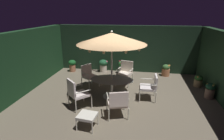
{
  "coord_description": "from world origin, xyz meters",
  "views": [
    {
      "loc": [
        0.79,
        -6.35,
        3.13
      ],
      "look_at": [
        -0.25,
        -0.11,
        1.05
      ],
      "focal_mm": 28.83,
      "sensor_mm": 36.0,
      "label": 1
    }
  ],
  "objects_px": {
    "patio_umbrella": "(112,38)",
    "patio_chair_south": "(151,85)",
    "patio_dining_table": "(112,83)",
    "potted_plant_back_center": "(123,66)",
    "potted_plant_left_near": "(198,81)",
    "potted_plant_right_near": "(103,65)",
    "ottoman_footrest": "(87,116)",
    "potted_plant_back_right": "(210,90)",
    "patio_chair_northeast": "(89,74)",
    "potted_plant_right_far": "(166,70)",
    "patio_chair_southeast": "(118,102)",
    "potted_plant_back_left": "(72,65)",
    "patio_chair_north": "(125,71)",
    "patio_chair_east": "(76,92)"
  },
  "relations": [
    {
      "from": "patio_chair_north",
      "to": "ottoman_footrest",
      "type": "height_order",
      "value": "patio_chair_north"
    },
    {
      "from": "patio_dining_table",
      "to": "potted_plant_back_right",
      "type": "xyz_separation_m",
      "value": [
        3.65,
        0.48,
        -0.23
      ]
    },
    {
      "from": "patio_chair_southeast",
      "to": "potted_plant_right_near",
      "type": "xyz_separation_m",
      "value": [
        -1.37,
        4.28,
        -0.16
      ]
    },
    {
      "from": "patio_umbrella",
      "to": "potted_plant_back_left",
      "type": "bearing_deg",
      "value": 134.57
    },
    {
      "from": "patio_dining_table",
      "to": "potted_plant_left_near",
      "type": "distance_m",
      "value": 3.89
    },
    {
      "from": "patio_chair_southeast",
      "to": "potted_plant_back_center",
      "type": "height_order",
      "value": "patio_chair_southeast"
    },
    {
      "from": "patio_chair_southeast",
      "to": "potted_plant_right_near",
      "type": "bearing_deg",
      "value": 107.73
    },
    {
      "from": "patio_dining_table",
      "to": "potted_plant_back_right",
      "type": "height_order",
      "value": "patio_dining_table"
    },
    {
      "from": "patio_dining_table",
      "to": "potted_plant_right_near",
      "type": "xyz_separation_m",
      "value": [
        -0.95,
        2.9,
        -0.17
      ]
    },
    {
      "from": "potted_plant_right_far",
      "to": "potted_plant_right_near",
      "type": "xyz_separation_m",
      "value": [
        -3.26,
        0.14,
        0.07
      ]
    },
    {
      "from": "potted_plant_left_near",
      "to": "potted_plant_right_far",
      "type": "bearing_deg",
      "value": 136.52
    },
    {
      "from": "ottoman_footrest",
      "to": "patio_chair_north",
      "type": "bearing_deg",
      "value": 77.97
    },
    {
      "from": "patio_chair_northeast",
      "to": "potted_plant_left_near",
      "type": "distance_m",
      "value": 4.76
    },
    {
      "from": "patio_chair_south",
      "to": "potted_plant_left_near",
      "type": "relative_size",
      "value": 1.84
    },
    {
      "from": "potted_plant_left_near",
      "to": "potted_plant_back_right",
      "type": "bearing_deg",
      "value": -84.41
    },
    {
      "from": "patio_umbrella",
      "to": "patio_chair_north",
      "type": "bearing_deg",
      "value": 74.56
    },
    {
      "from": "patio_chair_south",
      "to": "ottoman_footrest",
      "type": "xyz_separation_m",
      "value": [
        -1.79,
        -2.07,
        -0.18
      ]
    },
    {
      "from": "patio_chair_southeast",
      "to": "potted_plant_right_far",
      "type": "bearing_deg",
      "value": 65.43
    },
    {
      "from": "patio_umbrella",
      "to": "potted_plant_left_near",
      "type": "bearing_deg",
      "value": 24.08
    },
    {
      "from": "patio_dining_table",
      "to": "patio_chair_northeast",
      "type": "distance_m",
      "value": 1.44
    },
    {
      "from": "patio_chair_south",
      "to": "patio_chair_north",
      "type": "bearing_deg",
      "value": 127.58
    },
    {
      "from": "ottoman_footrest",
      "to": "potted_plant_right_near",
      "type": "height_order",
      "value": "potted_plant_right_near"
    },
    {
      "from": "potted_plant_right_far",
      "to": "potted_plant_left_near",
      "type": "bearing_deg",
      "value": -43.48
    },
    {
      "from": "potted_plant_left_near",
      "to": "patio_chair_east",
      "type": "bearing_deg",
      "value": -150.12
    },
    {
      "from": "potted_plant_back_center",
      "to": "patio_chair_northeast",
      "type": "bearing_deg",
      "value": -124.17
    },
    {
      "from": "patio_umbrella",
      "to": "ottoman_footrest",
      "type": "distance_m",
      "value": 2.78
    },
    {
      "from": "patio_chair_northeast",
      "to": "potted_plant_left_near",
      "type": "xyz_separation_m",
      "value": [
        4.7,
        0.72,
        -0.28
      ]
    },
    {
      "from": "patio_umbrella",
      "to": "patio_chair_south",
      "type": "bearing_deg",
      "value": 0.95
    },
    {
      "from": "patio_chair_east",
      "to": "patio_chair_southeast",
      "type": "bearing_deg",
      "value": -13.53
    },
    {
      "from": "patio_dining_table",
      "to": "patio_chair_north",
      "type": "bearing_deg",
      "value": 74.56
    },
    {
      "from": "ottoman_footrest",
      "to": "potted_plant_back_center",
      "type": "xyz_separation_m",
      "value": [
        0.49,
        4.81,
        0.01
      ]
    },
    {
      "from": "patio_dining_table",
      "to": "patio_umbrella",
      "type": "bearing_deg",
      "value": 106.32
    },
    {
      "from": "patio_chair_south",
      "to": "patio_dining_table",
      "type": "bearing_deg",
      "value": -179.05
    },
    {
      "from": "patio_umbrella",
      "to": "patio_chair_southeast",
      "type": "height_order",
      "value": "patio_umbrella"
    },
    {
      "from": "potted_plant_right_near",
      "to": "patio_chair_south",
      "type": "bearing_deg",
      "value": -50.21
    },
    {
      "from": "patio_chair_east",
      "to": "potted_plant_back_right",
      "type": "distance_m",
      "value": 4.92
    },
    {
      "from": "potted_plant_left_near",
      "to": "potted_plant_back_center",
      "type": "bearing_deg",
      "value": 160.84
    },
    {
      "from": "potted_plant_back_center",
      "to": "ottoman_footrest",
      "type": "bearing_deg",
      "value": -95.8
    },
    {
      "from": "patio_chair_south",
      "to": "potted_plant_back_left",
      "type": "distance_m",
      "value": 4.84
    },
    {
      "from": "patio_umbrella",
      "to": "potted_plant_back_right",
      "type": "xyz_separation_m",
      "value": [
        3.65,
        0.48,
        -1.91
      ]
    },
    {
      "from": "patio_chair_east",
      "to": "potted_plant_back_center",
      "type": "bearing_deg",
      "value": 73.06
    },
    {
      "from": "patio_dining_table",
      "to": "potted_plant_left_near",
      "type": "bearing_deg",
      "value": 24.08
    },
    {
      "from": "patio_dining_table",
      "to": "patio_umbrella",
      "type": "distance_m",
      "value": 1.69
    },
    {
      "from": "patio_chair_north",
      "to": "potted_plant_left_near",
      "type": "bearing_deg",
      "value": 3.41
    },
    {
      "from": "potted_plant_back_left",
      "to": "potted_plant_left_near",
      "type": "relative_size",
      "value": 1.24
    },
    {
      "from": "patio_dining_table",
      "to": "patio_chair_north",
      "type": "xyz_separation_m",
      "value": [
        0.39,
        1.39,
        0.05
      ]
    },
    {
      "from": "patio_dining_table",
      "to": "potted_plant_back_center",
      "type": "distance_m",
      "value": 2.77
    },
    {
      "from": "patio_chair_south",
      "to": "potted_plant_right_near",
      "type": "bearing_deg",
      "value": 129.79
    },
    {
      "from": "patio_umbrella",
      "to": "potted_plant_right_near",
      "type": "xyz_separation_m",
      "value": [
        -0.95,
        2.9,
        -1.86
      ]
    },
    {
      "from": "patio_umbrella",
      "to": "patio_chair_south",
      "type": "height_order",
      "value": "patio_umbrella"
    }
  ]
}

